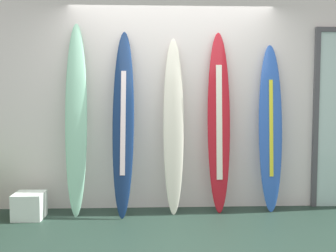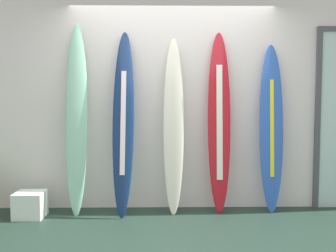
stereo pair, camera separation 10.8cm
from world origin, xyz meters
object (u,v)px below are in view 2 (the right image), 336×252
object	(u,v)px
surfboard_navy	(123,123)
surfboard_cobalt	(271,129)
surfboard_seafoam	(77,118)
surfboard_crimson	(219,123)
surfboard_ivory	(174,126)
display_block_left	(30,205)

from	to	relation	value
surfboard_navy	surfboard_cobalt	bearing A→B (deg)	3.27
surfboard_seafoam	surfboard_crimson	xyz separation A→B (m)	(1.70, 0.05, -0.06)
surfboard_ivory	surfboard_crimson	world-z (taller)	surfboard_crimson
surfboard_crimson	surfboard_cobalt	bearing A→B (deg)	0.40
surfboard_ivory	surfboard_cobalt	xyz separation A→B (m)	(1.18, 0.04, -0.05)
surfboard_ivory	display_block_left	bearing A→B (deg)	-173.71
surfboard_seafoam	display_block_left	distance (m)	1.13
surfboard_navy	surfboard_crimson	size ratio (longest dim) A/B	1.00
surfboard_seafoam	surfboard_navy	bearing A→B (deg)	-5.03
display_block_left	surfboard_ivory	bearing A→B (deg)	6.29
surfboard_seafoam	surfboard_ivory	world-z (taller)	surfboard_seafoam
surfboard_seafoam	display_block_left	xyz separation A→B (m)	(-0.52, -0.17, -0.99)
surfboard_navy	display_block_left	distance (m)	1.43
surfboard_ivory	surfboard_crimson	bearing A→B (deg)	3.20
surfboard_navy	surfboard_crimson	world-z (taller)	surfboard_navy
surfboard_seafoam	surfboard_cobalt	world-z (taller)	surfboard_seafoam
surfboard_ivory	display_block_left	xyz separation A→B (m)	(-1.67, -0.18, -0.90)
surfboard_cobalt	surfboard_ivory	bearing A→B (deg)	-178.30
surfboard_crimson	surfboard_seafoam	bearing A→B (deg)	-178.37
surfboard_navy	display_block_left	bearing A→B (deg)	-173.75
surfboard_seafoam	surfboard_ivory	size ratio (longest dim) A/B	1.08
surfboard_ivory	surfboard_crimson	distance (m)	0.55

